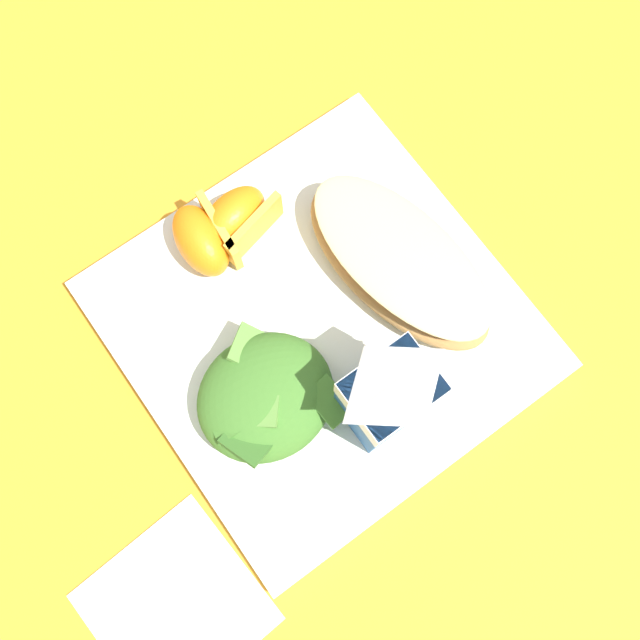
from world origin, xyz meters
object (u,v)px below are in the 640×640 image
cheesy_pizza_bread (402,265)px  milk_carton (390,393)px  white_plate (320,326)px  green_salad_pile (265,397)px  orange_wedge_front (235,220)px  orange_wedge_middle (203,239)px  paper_napkin (175,607)px

cheesy_pizza_bread → milk_carton: size_ratio=1.64×
white_plate → green_salad_pile: (0.07, 0.03, 0.03)m
cheesy_pizza_bread → orange_wedge_front: orange_wedge_front is taller
milk_carton → orange_wedge_middle: milk_carton is taller
green_salad_pile → paper_napkin: (0.14, 0.08, -0.03)m
white_plate → milk_carton: bearing=90.5°
milk_carton → orange_wedge_middle: (0.04, -0.18, -0.04)m
cheesy_pizza_bread → orange_wedge_middle: 0.15m
orange_wedge_front → milk_carton: bearing=92.9°
milk_carton → paper_napkin: bearing=7.8°
paper_napkin → green_salad_pile: bearing=-149.5°
cheesy_pizza_bread → white_plate: bearing=-2.7°
green_salad_pile → milk_carton: milk_carton is taller
green_salad_pile → milk_carton: (-0.07, 0.05, 0.04)m
white_plate → paper_napkin: bearing=27.6°
white_plate → paper_napkin: 0.23m
milk_carton → orange_wedge_front: milk_carton is taller
orange_wedge_middle → paper_napkin: 0.26m
milk_carton → paper_napkin: (0.20, 0.03, -0.07)m
cheesy_pizza_bread → paper_napkin: size_ratio=1.64×
orange_wedge_front → paper_napkin: size_ratio=0.61×
orange_wedge_middle → paper_napkin: size_ratio=0.57×
cheesy_pizza_bread → milk_carton: bearing=45.6°
orange_wedge_front → paper_napkin: bearing=46.5°
white_plate → milk_carton: (-0.00, 0.08, 0.07)m
orange_wedge_front → paper_napkin: orange_wedge_front is taller
white_plate → cheesy_pizza_bread: 0.08m
orange_wedge_middle → paper_napkin: orange_wedge_middle is taller
white_plate → orange_wedge_middle: 0.11m
white_plate → orange_wedge_middle: size_ratio=4.44×
cheesy_pizza_bread → orange_wedge_front: (0.08, -0.10, 0.00)m
cheesy_pizza_bread → orange_wedge_middle: orange_wedge_middle is taller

